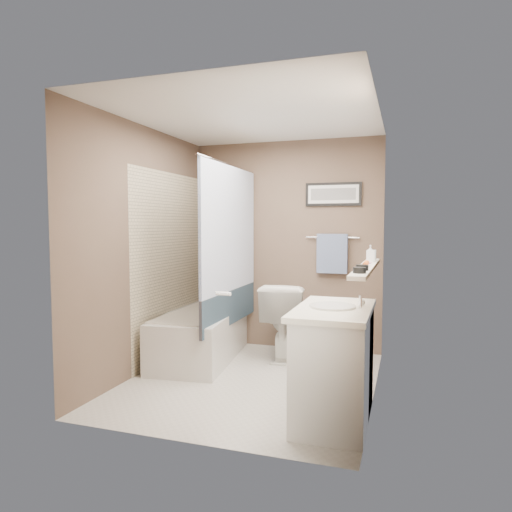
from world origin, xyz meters
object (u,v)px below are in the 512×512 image
(soap_bottle, at_px, (370,253))
(vanity, at_px, (334,366))
(toilet, at_px, (287,320))
(candle_bowl_near, at_px, (359,270))
(hair_brush_front, at_px, (366,264))
(bathtub, at_px, (201,335))
(glass_jar, at_px, (372,255))
(candle_bowl_far, at_px, (362,268))

(soap_bottle, bearing_deg, vanity, -102.93)
(toilet, height_order, vanity, toilet)
(toilet, height_order, candle_bowl_near, candle_bowl_near)
(hair_brush_front, bearing_deg, vanity, -118.03)
(vanity, bearing_deg, bathtub, 144.99)
(glass_jar, bearing_deg, toilet, 152.68)
(toilet, xyz_separation_m, candle_bowl_near, (0.92, -1.60, 0.73))
(hair_brush_front, relative_size, soap_bottle, 1.47)
(toilet, relative_size, glass_jar, 8.19)
(soap_bottle, bearing_deg, candle_bowl_near, -90.00)
(toilet, distance_m, soap_bottle, 1.36)
(toilet, distance_m, vanity, 1.61)
(vanity, bearing_deg, toilet, 116.88)
(vanity, height_order, glass_jar, glass_jar)
(toilet, bearing_deg, candle_bowl_near, 116.41)
(hair_brush_front, xyz_separation_m, soap_bottle, (0.00, 0.46, 0.05))
(candle_bowl_near, height_order, hair_brush_front, hair_brush_front)
(bathtub, distance_m, candle_bowl_far, 2.27)
(candle_bowl_far, xyz_separation_m, hair_brush_front, (0.00, 0.31, 0.00))
(candle_bowl_near, relative_size, soap_bottle, 0.60)
(candle_bowl_near, relative_size, glass_jar, 0.90)
(bathtub, relative_size, hair_brush_front, 6.82)
(soap_bottle, bearing_deg, toilet, 145.55)
(candle_bowl_near, height_order, glass_jar, glass_jar)
(toilet, xyz_separation_m, hair_brush_front, (0.92, -1.09, 0.73))
(bathtub, distance_m, hair_brush_front, 2.14)
(bathtub, relative_size, candle_bowl_far, 16.67)
(bathtub, xyz_separation_m, vanity, (1.60, -1.11, 0.15))
(bathtub, distance_m, glass_jar, 2.01)
(candle_bowl_far, bearing_deg, toilet, 123.24)
(toilet, distance_m, candle_bowl_far, 1.83)
(bathtub, relative_size, vanity, 1.67)
(vanity, distance_m, candle_bowl_near, 0.78)
(vanity, xyz_separation_m, glass_jar, (0.19, 0.96, 0.77))
(soap_bottle, bearing_deg, bathtub, 170.25)
(candle_bowl_near, bearing_deg, toilet, 119.85)
(glass_jar, xyz_separation_m, soap_bottle, (0.00, -0.16, 0.02))
(candle_bowl_near, xyz_separation_m, soap_bottle, (0.00, 0.97, 0.05))
(candle_bowl_far, bearing_deg, hair_brush_front, 90.00)
(toilet, height_order, candle_bowl_far, candle_bowl_far)
(toilet, xyz_separation_m, glass_jar, (0.92, -0.47, 0.76))
(toilet, bearing_deg, vanity, 113.64)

